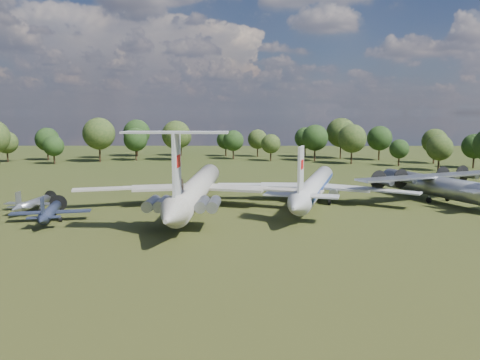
# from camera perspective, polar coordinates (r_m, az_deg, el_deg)

# --- Properties ---
(ground) EXTENTS (300.00, 300.00, 0.00)m
(ground) POSITION_cam_1_polar(r_m,az_deg,el_deg) (75.49, -6.67, -3.76)
(ground) COLOR #264115
(ground) RESTS_ON ground
(il62_airliner) EXTENTS (43.01, 54.80, 5.22)m
(il62_airliner) POSITION_cam_1_polar(r_m,az_deg,el_deg) (76.68, -5.26, -1.56)
(il62_airliner) COLOR beige
(il62_airliner) RESTS_ON ground
(tu104_jet) EXTENTS (46.09, 54.12, 4.64)m
(tu104_jet) POSITION_cam_1_polar(r_m,az_deg,el_deg) (82.08, 9.05, -1.19)
(tu104_jet) COLOR silver
(tu104_jet) RESTS_ON ground
(an12_transport) EXTENTS (42.18, 44.05, 4.54)m
(an12_transport) POSITION_cam_1_polar(r_m,az_deg,el_deg) (89.74, 22.66, -0.96)
(an12_transport) COLOR #9DA0A5
(an12_transport) RESTS_ON ground
(small_prop_west) EXTENTS (13.93, 17.03, 2.21)m
(small_prop_west) POSITION_cam_1_polar(r_m,az_deg,el_deg) (72.71, -22.11, -3.88)
(small_prop_west) COLOR black
(small_prop_west) RESTS_ON ground
(small_prop_northwest) EXTENTS (10.52, 13.73, 1.92)m
(small_prop_northwest) POSITION_cam_1_polar(r_m,az_deg,el_deg) (81.56, -23.88, -2.83)
(small_prop_northwest) COLOR #989A9F
(small_prop_northwest) RESTS_ON ground
(person_on_il62) EXTENTS (0.75, 0.59, 1.81)m
(person_on_il62) POSITION_cam_1_polar(r_m,az_deg,el_deg) (61.85, -7.14, -0.64)
(person_on_il62) COLOR brown
(person_on_il62) RESTS_ON il62_airliner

